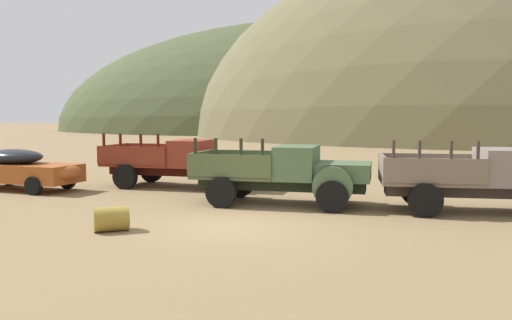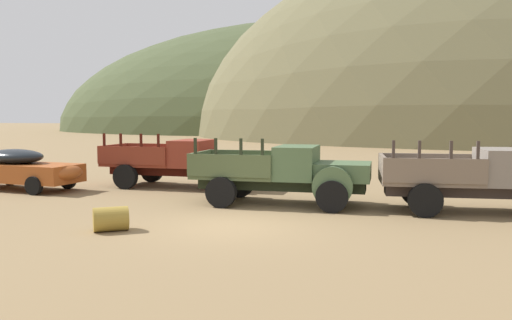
{
  "view_description": "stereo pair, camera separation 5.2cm",
  "coord_description": "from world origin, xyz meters",
  "px_view_note": "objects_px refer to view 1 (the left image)",
  "views": [
    {
      "loc": [
        4.05,
        -12.78,
        2.87
      ],
      "look_at": [
        -0.44,
        4.06,
        1.37
      ],
      "focal_mm": 36.64,
      "sensor_mm": 36.0,
      "label": 1
    },
    {
      "loc": [
        4.1,
        -12.77,
        2.87
      ],
      "look_at": [
        -0.44,
        4.06,
        1.37
      ],
      "focal_mm": 36.64,
      "sensor_mm": 36.0,
      "label": 2
    }
  ],
  "objects_px": {
    "truck_rust_red": "(190,162)",
    "truck_primer_gray": "(498,179)",
    "oil_drum_tipped": "(111,219)",
    "car_oxide_orange": "(23,169)",
    "truck_weathered_green": "(294,174)"
  },
  "relations": [
    {
      "from": "truck_rust_red",
      "to": "oil_drum_tipped",
      "type": "xyz_separation_m",
      "value": [
        1.09,
        -7.86,
        -0.7
      ]
    },
    {
      "from": "truck_rust_red",
      "to": "truck_weathered_green",
      "type": "bearing_deg",
      "value": -31.14
    },
    {
      "from": "truck_primer_gray",
      "to": "truck_rust_red",
      "type": "bearing_deg",
      "value": 160.11
    },
    {
      "from": "car_oxide_orange",
      "to": "truck_weathered_green",
      "type": "bearing_deg",
      "value": 2.72
    },
    {
      "from": "truck_rust_red",
      "to": "truck_primer_gray",
      "type": "relative_size",
      "value": 1.01
    },
    {
      "from": "truck_primer_gray",
      "to": "oil_drum_tipped",
      "type": "relative_size",
      "value": 5.86
    },
    {
      "from": "car_oxide_orange",
      "to": "truck_primer_gray",
      "type": "bearing_deg",
      "value": 4.42
    },
    {
      "from": "truck_rust_red",
      "to": "truck_weathered_green",
      "type": "relative_size",
      "value": 1.08
    },
    {
      "from": "oil_drum_tipped",
      "to": "truck_rust_red",
      "type": "bearing_deg",
      "value": 97.89
    },
    {
      "from": "car_oxide_orange",
      "to": "truck_weathered_green",
      "type": "xyz_separation_m",
      "value": [
        10.64,
        -0.57,
        0.18
      ]
    },
    {
      "from": "car_oxide_orange",
      "to": "truck_primer_gray",
      "type": "height_order",
      "value": "truck_primer_gray"
    },
    {
      "from": "truck_weathered_green",
      "to": "truck_primer_gray",
      "type": "distance_m",
      "value": 6.05
    },
    {
      "from": "truck_rust_red",
      "to": "truck_weathered_green",
      "type": "xyz_separation_m",
      "value": [
        4.74,
        -2.93,
        -0.01
      ]
    },
    {
      "from": "car_oxide_orange",
      "to": "truck_weathered_green",
      "type": "height_order",
      "value": "truck_weathered_green"
    },
    {
      "from": "car_oxide_orange",
      "to": "truck_primer_gray",
      "type": "distance_m",
      "value": 16.69
    }
  ]
}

